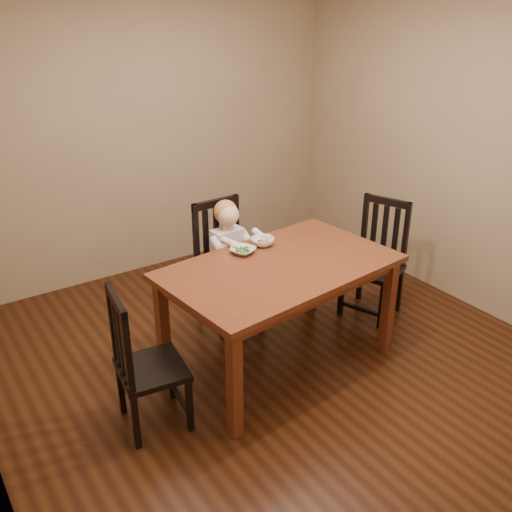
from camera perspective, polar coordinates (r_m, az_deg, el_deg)
room at (r=3.93m, az=1.18°, el=6.48°), size 4.01×4.01×2.71m
dining_table at (r=4.10m, az=2.43°, el=-2.07°), size 1.75×1.16×0.83m
chair_child at (r=4.78m, az=-3.04°, el=-0.97°), size 0.47×0.45×1.05m
chair_left at (r=3.71m, az=-11.19°, el=-10.53°), size 0.46×0.48×0.99m
chair_right at (r=5.01m, az=11.89°, el=-0.46°), size 0.55×0.56×1.02m
toddler at (r=4.68m, az=-2.73°, el=0.44°), size 0.35×0.43×0.58m
bowl_peas at (r=4.22m, az=-1.30°, el=0.53°), size 0.24×0.24×0.04m
bowl_veg at (r=4.36m, az=0.66°, el=1.45°), size 0.22×0.22×0.06m
fork at (r=4.17m, az=-1.56°, el=0.58°), size 0.11×0.08×0.05m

